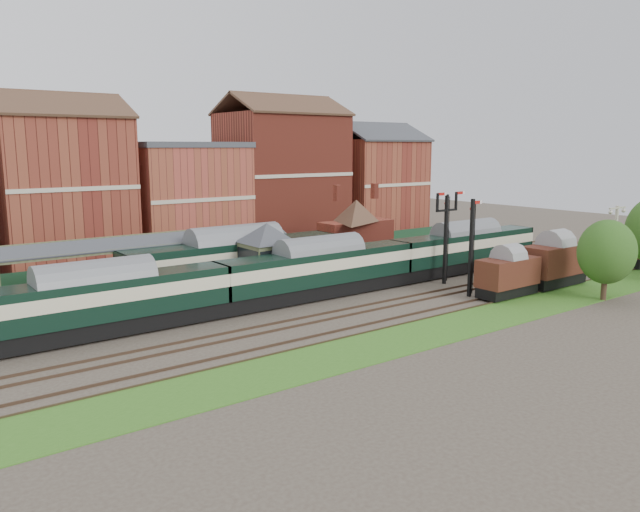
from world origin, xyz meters
TOP-DOWN VIEW (x-y plane):
  - ground at (0.00, 0.00)m, footprint 160.00×160.00m
  - grass_back at (0.00, 16.00)m, footprint 90.00×4.50m
  - grass_front at (0.00, -12.00)m, footprint 90.00×5.00m
  - fence at (0.00, 18.00)m, footprint 90.00×0.12m
  - platform at (-5.00, 9.75)m, footprint 55.00×3.40m
  - signal_box at (-3.00, 3.25)m, footprint 5.40×5.40m
  - brick_hut at (5.00, 3.25)m, footprint 3.20×2.64m
  - station_building at (12.00, 9.75)m, footprint 8.10×8.10m
  - canopy at (-11.00, 9.75)m, footprint 26.00×3.89m
  - semaphore_bracket at (12.04, -2.50)m, footprint 3.60×0.25m
  - semaphore_siding at (10.02, -7.00)m, footprint 1.23×0.25m
  - yard_lamp at (24.00, -11.50)m, footprint 2.60×0.22m
  - town_backdrop at (-0.18, 25.00)m, footprint 69.00×10.00m
  - dmu_train at (-0.07, 0.00)m, footprint 53.50×2.81m
  - platform_railcar at (-4.17, 6.50)m, footprint 19.67×3.10m
  - goods_van_a at (12.28, -9.00)m, footprint 5.55×2.40m
  - goods_van_b at (18.85, -9.00)m, footprint 6.40×2.77m
  - tree_far at (17.55, -14.30)m, footprint 4.44×4.44m

SIDE VIEW (x-z plane):
  - ground at x=0.00m, z-range 0.00..0.00m
  - grass_back at x=0.00m, z-range 0.00..0.06m
  - grass_front at x=0.00m, z-range 0.00..0.06m
  - platform at x=-5.00m, z-range 0.00..1.00m
  - fence at x=0.00m, z-range 0.00..1.50m
  - brick_hut at x=5.00m, z-range -0.28..2.67m
  - goods_van_a at x=12.28m, z-range 0.24..3.61m
  - goods_van_b at x=18.85m, z-range 0.26..4.14m
  - dmu_train at x=-0.07m, z-range 0.35..4.46m
  - platform_railcar at x=-4.17m, z-range 0.37..4.90m
  - signal_box at x=-3.00m, z-range 0.19..6.19m
  - tree_far at x=17.55m, z-range 0.67..7.16m
  - station_building at x=12.00m, z-range 1.01..6.91m
  - yard_lamp at x=24.00m, z-range 0.49..7.49m
  - semaphore_siding at x=10.02m, z-range 0.16..8.16m
  - canopy at x=-11.00m, z-range 2.54..6.62m
  - semaphore_bracket at x=12.04m, z-range 0.54..8.72m
  - town_backdrop at x=-0.18m, z-range -1.00..15.00m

